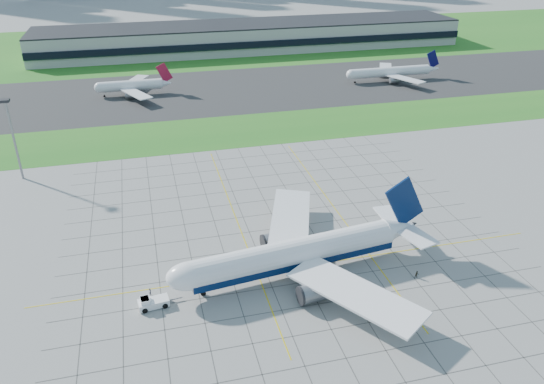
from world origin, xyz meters
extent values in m
plane|color=gray|center=(0.00, 0.00, 0.00)|extent=(1400.00, 1400.00, 0.00)
cube|color=#1F691E|center=(0.00, 90.00, 0.02)|extent=(700.00, 35.00, 0.04)
cube|color=#383838|center=(0.00, 145.00, 0.03)|extent=(700.00, 75.00, 0.04)
cube|color=#1F691E|center=(0.00, 255.00, 0.02)|extent=(700.00, 145.00, 0.04)
cube|color=#474744|center=(-48.00, 10.00, 0.01)|extent=(0.18, 130.00, 0.02)
cube|color=#474744|center=(-40.00, 10.00, 0.01)|extent=(0.18, 130.00, 0.02)
cube|color=#474744|center=(-32.00, 10.00, 0.01)|extent=(0.18, 130.00, 0.02)
cube|color=#474744|center=(-24.00, 10.00, 0.01)|extent=(0.18, 130.00, 0.02)
cube|color=#474744|center=(-16.00, 10.00, 0.01)|extent=(0.18, 130.00, 0.02)
cube|color=#474744|center=(-8.00, 10.00, 0.01)|extent=(0.18, 130.00, 0.02)
cube|color=#474744|center=(0.00, 10.00, 0.01)|extent=(0.18, 130.00, 0.02)
cube|color=#474744|center=(8.00, 10.00, 0.01)|extent=(0.18, 130.00, 0.02)
cube|color=#474744|center=(16.00, 10.00, 0.01)|extent=(0.18, 130.00, 0.02)
cube|color=#474744|center=(24.00, 10.00, 0.01)|extent=(0.18, 130.00, 0.02)
cube|color=#474744|center=(32.00, 10.00, 0.01)|extent=(0.18, 130.00, 0.02)
cube|color=#474744|center=(40.00, 10.00, 0.01)|extent=(0.18, 130.00, 0.02)
cube|color=#474744|center=(48.00, 10.00, 0.01)|extent=(0.18, 130.00, 0.02)
cube|color=#474744|center=(0.00, -32.00, 0.01)|extent=(110.00, 0.18, 0.02)
cube|color=#474744|center=(0.00, -24.00, 0.01)|extent=(110.00, 0.18, 0.02)
cube|color=#474744|center=(0.00, -16.00, 0.01)|extent=(110.00, 0.18, 0.02)
cube|color=#474744|center=(0.00, -8.00, 0.01)|extent=(110.00, 0.18, 0.02)
cube|color=#474744|center=(0.00, 0.00, 0.01)|extent=(110.00, 0.18, 0.02)
cube|color=#474744|center=(0.00, 8.00, 0.01)|extent=(110.00, 0.18, 0.02)
cube|color=#474744|center=(0.00, 16.00, 0.01)|extent=(110.00, 0.18, 0.02)
cube|color=#474744|center=(0.00, 24.00, 0.01)|extent=(110.00, 0.18, 0.02)
cube|color=#474744|center=(0.00, 32.00, 0.01)|extent=(110.00, 0.18, 0.02)
cube|color=#474744|center=(0.00, 40.00, 0.01)|extent=(110.00, 0.18, 0.02)
cube|color=#474744|center=(0.00, 48.00, 0.01)|extent=(110.00, 0.18, 0.02)
cube|color=#474744|center=(0.00, 56.00, 0.01)|extent=(110.00, 0.18, 0.02)
cube|color=#474744|center=(0.00, 64.00, 0.01)|extent=(110.00, 0.18, 0.02)
cube|color=#DAC00B|center=(0.00, -2.00, 0.02)|extent=(120.00, 0.25, 0.03)
cube|color=#DAC00B|center=(-10.00, 20.00, 0.02)|extent=(0.25, 100.00, 0.03)
cube|color=#DAC00B|center=(18.00, 20.00, 0.02)|extent=(0.25, 100.00, 0.03)
cube|color=#B7B7B2|center=(40.00, 230.00, 7.50)|extent=(260.00, 42.00, 15.00)
cube|color=black|center=(40.00, 208.50, 7.00)|extent=(260.00, 1.00, 4.00)
cube|color=black|center=(40.00, 230.00, 15.40)|extent=(260.00, 42.00, 0.80)
cylinder|color=gray|center=(-70.00, 65.00, 12.50)|extent=(0.70, 0.70, 25.00)
cube|color=black|center=(-70.00, 65.00, 25.20)|extent=(2.50, 2.50, 0.80)
cylinder|color=white|center=(-1.94, -4.42, 5.83)|extent=(48.29, 12.15, 6.25)
cube|color=#061A42|center=(-1.94, -4.42, 3.85)|extent=(48.24, 11.73, 1.67)
ellipsoid|color=white|center=(-25.70, -7.40, 5.83)|extent=(10.69, 7.44, 6.25)
cube|color=black|center=(-27.97, -7.68, 6.35)|extent=(2.69, 3.59, 0.62)
cone|color=white|center=(25.43, -1.00, 6.14)|extent=(9.00, 6.92, 5.93)
cube|color=#061A42|center=(25.95, -0.93, 13.12)|extent=(11.33, 1.93, 13.29)
cube|color=white|center=(2.19, 12.88, 4.79)|extent=(18.30, 30.62, 1.01)
cube|color=white|center=(6.33, -20.17, 4.79)|extent=(23.79, 29.54, 1.01)
cylinder|color=slate|center=(-3.30, 6.42, 2.71)|extent=(7.21, 4.77, 3.96)
cylinder|color=slate|center=(-0.58, -15.27, 2.71)|extent=(7.21, 4.77, 3.96)
cylinder|color=gray|center=(-23.11, -7.07, 1.35)|extent=(0.42, 0.42, 2.71)
cylinder|color=black|center=(-23.11, -7.07, 0.57)|extent=(1.20, 0.66, 1.15)
cylinder|color=black|center=(2.81, -0.47, 0.68)|extent=(1.50, 1.41, 1.35)
cylinder|color=black|center=(3.64, -7.08, 0.68)|extent=(1.50, 1.41, 1.35)
cube|color=white|center=(-33.64, -8.15, 0.94)|extent=(6.60, 3.69, 1.47)
cube|color=white|center=(-35.30, -8.35, 1.99)|extent=(2.16, 2.52, 1.15)
cube|color=black|center=(-35.30, -8.35, 2.20)|extent=(1.92, 2.29, 0.73)
cube|color=gray|center=(-29.17, -7.59, 0.63)|extent=(3.14, 0.58, 0.19)
cylinder|color=black|center=(-35.88, -7.06, 0.58)|extent=(1.21, 0.66, 1.15)
cylinder|color=black|center=(-35.54, -9.76, 0.58)|extent=(1.21, 0.66, 1.15)
cylinder|color=black|center=(-31.73, -6.54, 0.58)|extent=(1.21, 0.66, 1.15)
cylinder|color=black|center=(-31.39, -9.24, 0.58)|extent=(1.21, 0.66, 1.15)
imported|color=black|center=(-34.14, -4.11, 0.86)|extent=(0.53, 0.70, 1.72)
imported|color=black|center=(24.53, -12.80, 0.94)|extent=(0.98, 0.81, 1.87)
cylinder|color=white|center=(-35.03, 147.66, 4.50)|extent=(27.87, 4.80, 4.80)
cube|color=maroon|center=(-19.55, 147.66, 9.50)|extent=(7.46, 0.40, 9.15)
cube|color=white|center=(-33.10, 158.66, 3.70)|extent=(13.89, 20.66, 0.40)
cube|color=white|center=(-33.10, 136.66, 3.70)|extent=(13.89, 20.66, 0.40)
cylinder|color=black|center=(-32.71, 149.86, 0.50)|extent=(1.00, 1.00, 1.00)
cylinder|color=black|center=(-32.71, 145.46, 0.50)|extent=(1.00, 1.00, 1.00)
cylinder|color=white|center=(90.95, 140.80, 4.50)|extent=(41.62, 4.80, 4.80)
cube|color=#080641|center=(114.07, 140.80, 9.50)|extent=(7.46, 0.40, 9.15)
cube|color=white|center=(93.84, 151.80, 3.70)|extent=(13.89, 20.66, 0.40)
cube|color=white|center=(93.84, 129.80, 3.70)|extent=(13.89, 20.66, 0.40)
cylinder|color=black|center=(94.42, 143.00, 0.50)|extent=(1.00, 1.00, 1.00)
cylinder|color=black|center=(94.42, 138.60, 0.50)|extent=(1.00, 1.00, 1.00)
camera|label=1|loc=(-31.39, -99.34, 72.25)|focal=35.00mm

